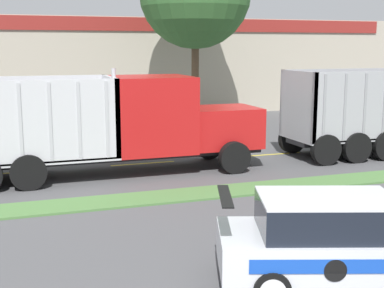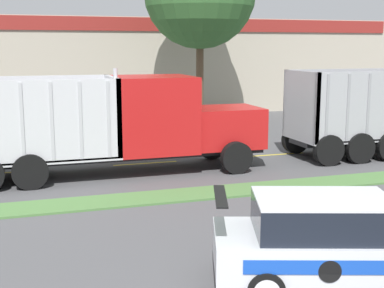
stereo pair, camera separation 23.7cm
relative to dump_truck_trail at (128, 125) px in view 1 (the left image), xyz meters
name	(u,v)px [view 1 (the left image)]	position (x,y,z in m)	size (l,w,h in m)	color
grass_verge	(131,200)	(-0.67, -3.40, -1.62)	(120.00, 1.31, 0.06)	#517F42
centre_line_4	(143,163)	(0.80, 1.25, -1.64)	(2.40, 0.14, 0.01)	yellow
centre_line_5	(273,154)	(6.20, 1.25, -1.64)	(2.40, 0.14, 0.01)	yellow
dump_truck_trail	(128,125)	(0.00, 0.00, 0.00)	(11.24, 2.83, 3.61)	black
rally_car	(336,240)	(1.67, -9.90, -0.79)	(4.70, 3.05, 1.70)	silver
store_building_backdrop	(104,64)	(2.70, 20.57, 1.39)	(38.41, 12.10, 6.07)	#BCB29E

